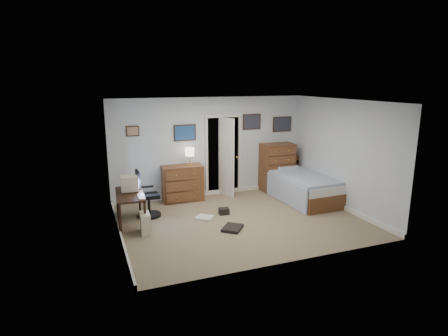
# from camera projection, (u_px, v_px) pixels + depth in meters

# --- Properties ---
(floor) EXTENTS (5.00, 4.00, 0.02)m
(floor) POSITION_uv_depth(u_px,v_px,m) (241.00, 221.00, 7.95)
(floor) COLOR #87765D
(floor) RESTS_ON ground
(computer_desk) EXTENTS (0.60, 1.19, 0.67)m
(computer_desk) POSITION_uv_depth(u_px,v_px,m) (126.00, 201.00, 7.59)
(computer_desk) COLOR #331C11
(computer_desk) RESTS_ON floor
(crt_monitor) EXTENTS (0.36, 0.34, 0.32)m
(crt_monitor) POSITION_uv_depth(u_px,v_px,m) (129.00, 183.00, 7.68)
(crt_monitor) COLOR beige
(crt_monitor) RESTS_ON computer_desk
(keyboard) EXTENTS (0.15, 0.36, 0.02)m
(keyboard) POSITION_uv_depth(u_px,v_px,m) (141.00, 197.00, 7.32)
(keyboard) COLOR beige
(keyboard) RESTS_ON computer_desk
(pc_tower) EXTENTS (0.20, 0.38, 0.40)m
(pc_tower) POSITION_uv_depth(u_px,v_px,m) (145.00, 223.00, 7.26)
(pc_tower) COLOR beige
(pc_tower) RESTS_ON floor
(office_chair) EXTENTS (0.51, 0.52, 1.04)m
(office_chair) POSITION_uv_depth(u_px,v_px,m) (146.00, 199.00, 8.08)
(office_chair) COLOR black
(office_chair) RESTS_ON floor
(media_stack) EXTENTS (0.15, 0.15, 0.73)m
(media_stack) POSITION_uv_depth(u_px,v_px,m) (117.00, 189.00, 8.95)
(media_stack) COLOR maroon
(media_stack) RESTS_ON floor
(low_dresser) EXTENTS (1.02, 0.55, 0.88)m
(low_dresser) POSITION_uv_depth(u_px,v_px,m) (182.00, 183.00, 9.18)
(low_dresser) COLOR brown
(low_dresser) RESTS_ON floor
(table_lamp) EXTENTS (0.23, 0.23, 0.43)m
(table_lamp) POSITION_uv_depth(u_px,v_px,m) (190.00, 152.00, 9.08)
(table_lamp) COLOR gold
(table_lamp) RESTS_ON low_dresser
(doorway) EXTENTS (0.96, 1.12, 2.05)m
(doorway) POSITION_uv_depth(u_px,v_px,m) (219.00, 154.00, 9.90)
(doorway) COLOR black
(doorway) RESTS_ON floor
(tall_dresser) EXTENTS (0.86, 0.51, 1.27)m
(tall_dresser) POSITION_uv_depth(u_px,v_px,m) (277.00, 167.00, 10.02)
(tall_dresser) COLOR brown
(tall_dresser) RESTS_ON floor
(headboard_bookcase) EXTENTS (1.00, 0.31, 0.89)m
(headboard_bookcase) POSITION_uv_depth(u_px,v_px,m) (285.00, 171.00, 10.27)
(headboard_bookcase) COLOR brown
(headboard_bookcase) RESTS_ON floor
(bed) EXTENTS (1.21, 2.17, 0.70)m
(bed) POSITION_uv_depth(u_px,v_px,m) (302.00, 187.00, 9.27)
(bed) COLOR brown
(bed) RESTS_ON floor
(wall_posters) EXTENTS (4.38, 0.04, 0.60)m
(wall_posters) POSITION_uv_depth(u_px,v_px,m) (231.00, 127.00, 9.54)
(wall_posters) COLOR #331E11
(wall_posters) RESTS_ON floor
(floor_clutter) EXTENTS (0.84, 1.26, 0.14)m
(floor_clutter) POSITION_uv_depth(u_px,v_px,m) (223.00, 220.00, 7.83)
(floor_clutter) COLOR black
(floor_clutter) RESTS_ON floor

